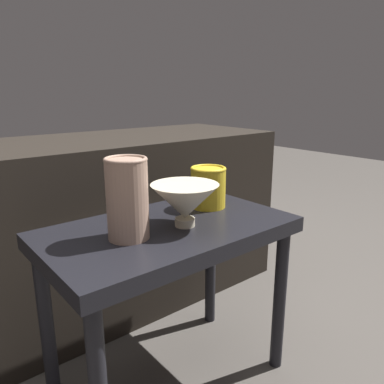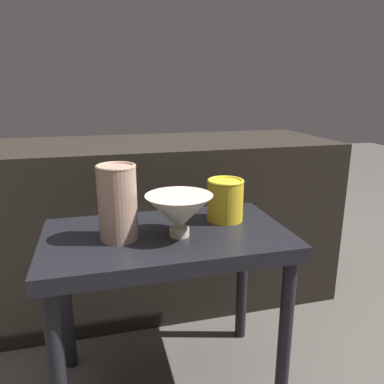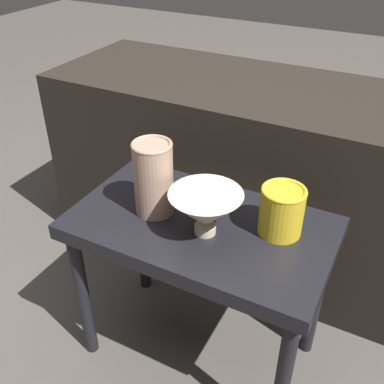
% 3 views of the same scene
% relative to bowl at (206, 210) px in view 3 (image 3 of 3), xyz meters
% --- Properties ---
extents(ground_plane, '(8.00, 8.00, 0.00)m').
position_rel_bowl_xyz_m(ground_plane, '(-0.03, 0.03, -0.54)').
color(ground_plane, '#4C4742').
extents(table, '(0.64, 0.37, 0.48)m').
position_rel_bowl_xyz_m(table, '(-0.03, 0.03, -0.13)').
color(table, black).
rests_on(table, ground_plane).
extents(couch_backdrop, '(1.49, 0.50, 0.64)m').
position_rel_bowl_xyz_m(couch_backdrop, '(-0.03, 0.55, -0.22)').
color(couch_backdrop, black).
rests_on(couch_backdrop, ground_plane).
extents(bowl, '(0.17, 0.17, 0.11)m').
position_rel_bowl_xyz_m(bowl, '(0.00, 0.00, 0.00)').
color(bowl, beige).
rests_on(bowl, table).
extents(vase_textured_left, '(0.10, 0.10, 0.19)m').
position_rel_bowl_xyz_m(vase_textured_left, '(-0.15, 0.02, 0.03)').
color(vase_textured_left, tan).
rests_on(vase_textured_left, table).
extents(vase_colorful_right, '(0.10, 0.10, 0.12)m').
position_rel_bowl_xyz_m(vase_colorful_right, '(0.15, 0.08, -0.00)').
color(vase_colorful_right, gold).
rests_on(vase_colorful_right, table).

